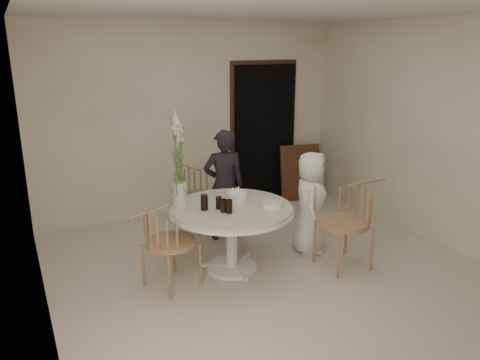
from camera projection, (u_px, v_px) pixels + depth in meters
name	position (u px, v px, depth m)	size (l,w,h in m)	color
ground	(271.00, 271.00, 5.13)	(4.50, 4.50, 0.00)	silver
room_shell	(274.00, 125.00, 4.67)	(4.50, 4.50, 4.50)	silver
doorway	(264.00, 134.00, 7.20)	(1.00, 0.10, 2.10)	black
door_trim	(263.00, 130.00, 7.22)	(1.12, 0.03, 2.22)	#552C1D
table	(232.00, 217.00, 5.02)	(1.33, 1.33, 0.73)	white
picture_frame	(300.00, 172.00, 7.40)	(0.66, 0.04, 0.87)	#552C1D
chair_far	(195.00, 188.00, 6.26)	(0.56, 0.58, 0.82)	#9D7955
chair_right	(355.00, 212.00, 5.13)	(0.59, 0.56, 0.97)	#9D7955
chair_left	(161.00, 237.00, 4.58)	(0.64, 0.62, 0.89)	#9D7955
girl	(224.00, 185.00, 5.82)	(0.51, 0.34, 1.41)	black
boy	(311.00, 203.00, 5.48)	(0.59, 0.39, 1.22)	white
birthday_cake	(237.00, 197.00, 5.13)	(0.23, 0.23, 0.16)	white
cola_tumbler_a	(229.00, 206.00, 4.78)	(0.07, 0.07, 0.14)	black
cola_tumbler_b	(223.00, 206.00, 4.81)	(0.06, 0.06, 0.14)	black
cola_tumbler_c	(204.00, 202.00, 4.86)	(0.08, 0.08, 0.16)	black
cola_tumbler_d	(219.00, 203.00, 4.90)	(0.06, 0.06, 0.13)	black
plate_stack	(273.00, 204.00, 4.97)	(0.21, 0.21, 0.05)	white
flower_vase	(179.00, 164.00, 4.87)	(0.14, 0.14, 1.05)	silver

